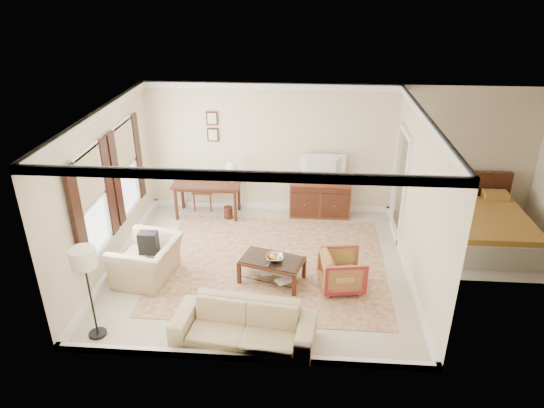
# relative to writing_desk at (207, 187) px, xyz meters

# --- Properties ---
(room_shell) EXTENTS (5.51, 5.01, 2.91)m
(room_shell) POSITION_rel_writing_desk_xyz_m (1.37, -2.03, 1.78)
(room_shell) COLOR beige
(room_shell) RESTS_ON ground
(annex_bedroom) EXTENTS (3.00, 2.70, 2.90)m
(annex_bedroom) POSITION_rel_writing_desk_xyz_m (5.86, -0.88, -0.36)
(annex_bedroom) COLOR beige
(annex_bedroom) RESTS_ON ground
(window_front) EXTENTS (0.12, 1.56, 1.80)m
(window_front) POSITION_rel_writing_desk_xyz_m (-1.33, -2.73, 0.85)
(window_front) COLOR #CCB284
(window_front) RESTS_ON room_shell
(window_rear) EXTENTS (0.12, 1.56, 1.80)m
(window_rear) POSITION_rel_writing_desk_xyz_m (-1.33, -1.13, 0.85)
(window_rear) COLOR #CCB284
(window_rear) RESTS_ON room_shell
(doorway) EXTENTS (0.10, 1.12, 2.25)m
(doorway) POSITION_rel_writing_desk_xyz_m (4.08, -0.53, 0.38)
(doorway) COLOR white
(doorway) RESTS_ON room_shell
(rug) EXTENTS (4.27, 3.67, 0.01)m
(rug) POSITION_rel_writing_desk_xyz_m (1.57, -1.92, -0.69)
(rug) COLOR maroon
(rug) RESTS_ON room_shell
(writing_desk) EXTENTS (1.47, 0.74, 0.80)m
(writing_desk) POSITION_rel_writing_desk_xyz_m (0.00, 0.00, 0.00)
(writing_desk) COLOR #452013
(writing_desk) RESTS_ON room_shell
(desk_chair) EXTENTS (0.54, 0.54, 1.05)m
(desk_chair) POSITION_rel_writing_desk_xyz_m (-0.17, 0.35, -0.17)
(desk_chair) COLOR brown
(desk_chair) RESTS_ON room_shell
(desk_lamp) EXTENTS (0.32, 0.32, 0.50)m
(desk_lamp) POSITION_rel_writing_desk_xyz_m (0.56, 0.00, 0.36)
(desk_lamp) COLOR silver
(desk_lamp) RESTS_ON writing_desk
(framed_prints) EXTENTS (0.25, 0.04, 0.68)m
(framed_prints) POSITION_rel_writing_desk_xyz_m (0.10, 0.44, 1.24)
(framed_prints) COLOR #452013
(framed_prints) RESTS_ON room_shell
(sideboard) EXTENTS (1.33, 0.51, 0.82)m
(sideboard) POSITION_rel_writing_desk_xyz_m (2.50, 0.18, -0.29)
(sideboard) COLOR brown
(sideboard) RESTS_ON room_shell
(tv) EXTENTS (1.01, 0.58, 0.13)m
(tv) POSITION_rel_writing_desk_xyz_m (2.50, 0.16, 0.63)
(tv) COLOR black
(tv) RESTS_ON sideboard
(coffee_table) EXTENTS (1.21, 0.91, 0.46)m
(coffee_table) POSITION_rel_writing_desk_xyz_m (1.63, -2.51, -0.35)
(coffee_table) COLOR #452013
(coffee_table) RESTS_ON room_shell
(fruit_bowl) EXTENTS (0.42, 0.42, 0.10)m
(fruit_bowl) POSITION_rel_writing_desk_xyz_m (1.68, -2.53, -0.19)
(fruit_bowl) COLOR silver
(fruit_bowl) RESTS_ON coffee_table
(book_a) EXTENTS (0.28, 0.05, 0.38)m
(book_a) POSITION_rel_writing_desk_xyz_m (1.42, -2.46, -0.52)
(book_a) COLOR brown
(book_a) RESTS_ON coffee_table
(book_b) EXTENTS (0.17, 0.25, 0.38)m
(book_b) POSITION_rel_writing_desk_xyz_m (1.80, -2.65, -0.52)
(book_b) COLOR brown
(book_b) RESTS_ON coffee_table
(striped_armchair) EXTENTS (0.78, 0.82, 0.75)m
(striped_armchair) POSITION_rel_writing_desk_xyz_m (2.85, -2.61, -0.32)
(striped_armchair) COLOR maroon
(striped_armchair) RESTS_ON room_shell
(club_armchair) EXTENTS (0.92, 1.25, 1.00)m
(club_armchair) POSITION_rel_writing_desk_xyz_m (-0.58, -2.57, -0.20)
(club_armchair) COLOR tan
(club_armchair) RESTS_ON room_shell
(backpack) EXTENTS (0.28, 0.36, 0.40)m
(backpack) POSITION_rel_writing_desk_xyz_m (-0.53, -2.56, 0.05)
(backpack) COLOR black
(backpack) RESTS_ON club_armchair
(sofa) EXTENTS (2.14, 0.86, 0.81)m
(sofa) POSITION_rel_writing_desk_xyz_m (1.33, -4.11, -0.29)
(sofa) COLOR tan
(sofa) RESTS_ON room_shell
(floor_lamp) EXTENTS (0.37, 0.37, 1.51)m
(floor_lamp) POSITION_rel_writing_desk_xyz_m (-0.91, -4.13, 0.56)
(floor_lamp) COLOR black
(floor_lamp) RESTS_ON room_shell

